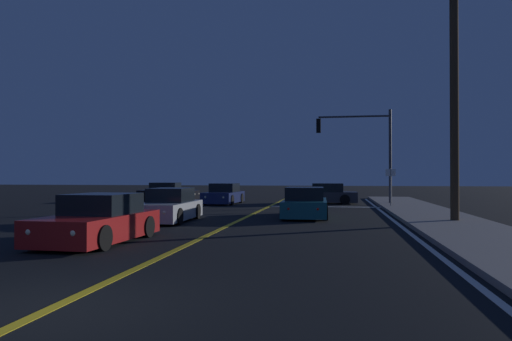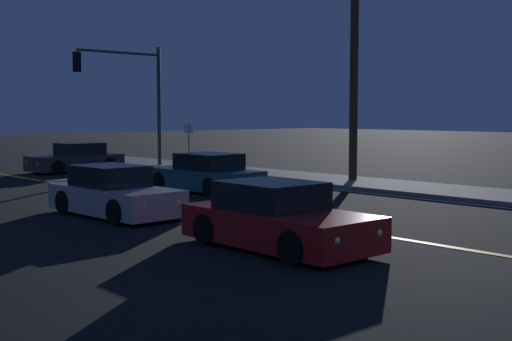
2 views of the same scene
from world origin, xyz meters
name	(u,v)px [view 1 (image 1 of 2)]	position (x,y,z in m)	size (l,w,h in m)	color
ground_plane	(47,311)	(0.00, 0.00, 0.00)	(160.00, 160.00, 0.00)	black
sidewalk_right	(455,225)	(8.10, 11.83, 0.07)	(3.20, 42.60, 0.15)	gray
lane_line_center	(233,223)	(0.00, 11.83, 0.01)	(0.20, 40.23, 0.01)	gold
lane_line_edge_right	(401,226)	(6.25, 11.83, 0.01)	(0.16, 40.23, 0.01)	silver
stop_bar	(324,207)	(3.25, 22.17, 0.01)	(6.50, 0.50, 0.01)	silver
car_lead_oncoming_charcoal	(325,195)	(3.22, 25.40, 0.58)	(4.36, 1.91, 1.34)	#2D2D33
car_mid_block_red	(99,221)	(-2.59, 6.26, 0.58)	(2.09, 4.27, 1.34)	maroon
car_parked_curb_navy	(224,195)	(-3.30, 24.09, 0.58)	(2.09, 4.22, 1.34)	navy
car_side_waiting_teal	(305,204)	(2.58, 14.98, 0.58)	(2.07, 4.50, 1.34)	#195960
car_far_approaching_black	(168,193)	(-8.13, 26.81, 0.58)	(4.31, 2.03, 1.34)	black
car_distant_tail_silver	(169,207)	(-2.73, 12.29, 0.58)	(1.89, 4.20, 1.34)	#B2B5BA
traffic_signal_near_right	(363,141)	(5.64, 24.47, 4.04)	(4.68, 0.28, 5.99)	#38383D
utility_pole_right	(454,86)	(8.40, 13.07, 5.28)	(1.54, 0.32, 10.26)	#42301E
street_sign_corner	(391,181)	(7.00, 21.67, 1.53)	(0.56, 0.09, 2.26)	slate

